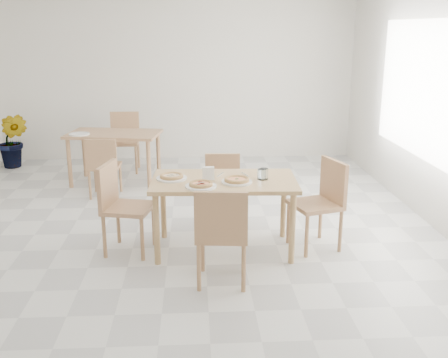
{
  "coord_description": "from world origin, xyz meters",
  "views": [
    {
      "loc": [
        0.28,
        -5.49,
        2.2
      ],
      "look_at": [
        0.57,
        -0.51,
        0.76
      ],
      "focal_mm": 42.0,
      "sensor_mm": 36.0,
      "label": 1
    }
  ],
  "objects": [
    {
      "name": "pizza_mushroom",
      "position": [
        0.05,
        -0.47,
        0.78
      ],
      "size": [
        0.28,
        0.28,
        0.03
      ],
      "rotation": [
        0.0,
        0.0,
        -0.21
      ],
      "color": "#E7BA6D",
      "rests_on": "plate_mushroom"
    },
    {
      "name": "chair_back_n",
      "position": [
        -0.82,
        2.74,
        0.53
      ],
      "size": [
        0.46,
        0.46,
        0.92
      ],
      "rotation": [
        0.0,
        0.0,
        0.01
      ],
      "color": "tan",
      "rests_on": "ground"
    },
    {
      "name": "second_table",
      "position": [
        -0.88,
        1.99,
        0.65
      ],
      "size": [
        1.39,
        0.93,
        0.75
      ],
      "rotation": [
        0.0,
        0.0,
        -0.16
      ],
      "color": "tan",
      "rests_on": "ground"
    },
    {
      "name": "main_table",
      "position": [
        0.57,
        -0.51,
        0.66
      ],
      "size": [
        1.46,
        0.87,
        0.75
      ],
      "rotation": [
        0.0,
        0.0,
        -0.04
      ],
      "color": "tan",
      "rests_on": "ground"
    },
    {
      "name": "plate_pepperoni",
      "position": [
        0.34,
        -0.76,
        0.76
      ],
      "size": [
        0.3,
        0.3,
        0.02
      ],
      "primitive_type": "cylinder",
      "color": "white",
      "rests_on": "main_table"
    },
    {
      "name": "chair_north",
      "position": [
        0.6,
        0.23,
        0.47
      ],
      "size": [
        0.42,
        0.42,
        0.81
      ],
      "rotation": [
        0.0,
        0.0,
        -0.05
      ],
      "color": "tan",
      "rests_on": "ground"
    },
    {
      "name": "plate_mushroom",
      "position": [
        0.05,
        -0.47,
        0.76
      ],
      "size": [
        0.3,
        0.3,
        0.02
      ],
      "primitive_type": "cylinder",
      "color": "white",
      "rests_on": "main_table"
    },
    {
      "name": "plate_empty",
      "position": [
        -1.34,
        1.87,
        0.76
      ],
      "size": [
        0.29,
        0.29,
        0.02
      ],
      "primitive_type": "cylinder",
      "color": "white",
      "rests_on": "second_table"
    },
    {
      "name": "napkin_holder",
      "position": [
        0.41,
        -0.54,
        0.82
      ],
      "size": [
        0.13,
        0.07,
        0.14
      ],
      "rotation": [
        0.0,
        0.0,
        0.09
      ],
      "color": "silver",
      "rests_on": "main_table"
    },
    {
      "name": "tumbler_b",
      "position": [
        0.94,
        -0.53,
        0.8
      ],
      "size": [
        0.08,
        0.08,
        0.11
      ],
      "primitive_type": "cylinder",
      "color": "white",
      "rests_on": "main_table"
    },
    {
      "name": "tumbler_a",
      "position": [
        0.97,
        -0.52,
        0.8
      ],
      "size": [
        0.08,
        0.08,
        0.11
      ],
      "primitive_type": "cylinder",
      "color": "white",
      "rests_on": "main_table"
    },
    {
      "name": "chair_south",
      "position": [
        0.51,
        -1.3,
        0.53
      ],
      "size": [
        0.49,
        0.49,
        0.91
      ],
      "rotation": [
        0.0,
        0.0,
        3.04
      ],
      "color": "tan",
      "rests_on": "ground"
    },
    {
      "name": "fork_a",
      "position": [
        0.54,
        -0.34,
        0.75
      ],
      "size": [
        0.09,
        0.17,
        0.01
      ],
      "primitive_type": "cube",
      "rotation": [
        0.0,
        0.0,
        -0.42
      ],
      "color": "silver",
      "rests_on": "main_table"
    },
    {
      "name": "fork_b",
      "position": [
        0.8,
        -0.35,
        0.75
      ],
      "size": [
        0.07,
        0.17,
        0.01
      ],
      "primitive_type": "cube",
      "rotation": [
        0.0,
        0.0,
        0.33
      ],
      "color": "silver",
      "rests_on": "main_table"
    },
    {
      "name": "pizza_pepperoni",
      "position": [
        0.34,
        -0.76,
        0.78
      ],
      "size": [
        0.29,
        0.29,
        0.03
      ],
      "rotation": [
        0.0,
        0.0,
        -0.34
      ],
      "color": "#E7BA6D",
      "rests_on": "plate_pepperoni"
    },
    {
      "name": "potted_plant",
      "position": [
        -2.65,
        2.99,
        0.44
      ],
      "size": [
        0.52,
        0.44,
        0.89
      ],
      "primitive_type": "imported",
      "rotation": [
        0.0,
        0.0,
        -0.1
      ],
      "color": "#2F661E",
      "rests_on": "ground"
    },
    {
      "name": "room",
      "position": [
        2.98,
        0.3,
        1.5
      ],
      "size": [
        7.28,
        7.0,
        7.0
      ],
      "color": "silver",
      "rests_on": "ground"
    },
    {
      "name": "chair_west",
      "position": [
        -0.47,
        -0.48,
        0.53
      ],
      "size": [
        0.54,
        0.54,
        0.92
      ],
      "rotation": [
        0.0,
        0.0,
        1.35
      ],
      "color": "tan",
      "rests_on": "ground"
    },
    {
      "name": "pizza_margherita",
      "position": [
        0.69,
        -0.63,
        0.78
      ],
      "size": [
        0.26,
        0.26,
        0.03
      ],
      "rotation": [
        0.0,
        0.0,
        0.05
      ],
      "color": "#E7BA6D",
      "rests_on": "plate_margherita"
    },
    {
      "name": "plate_margherita",
      "position": [
        0.69,
        -0.63,
        0.76
      ],
      "size": [
        0.3,
        0.3,
        0.02
      ],
      "primitive_type": "cylinder",
      "color": "white",
      "rests_on": "main_table"
    },
    {
      "name": "chair_east",
      "position": [
        1.58,
        -0.48,
        0.53
      ],
      "size": [
        0.57,
        0.57,
        0.92
      ],
      "rotation": [
        0.0,
        0.0,
        -1.27
      ],
      "color": "tan",
      "rests_on": "ground"
    },
    {
      "name": "chair_back_s",
      "position": [
        -0.93,
        1.3,
        0.48
      ],
      "size": [
        0.42,
        0.42,
        0.82
      ],
      "rotation": [
        0.0,
        0.0,
        3.11
      ],
      "color": "tan",
      "rests_on": "ground"
    }
  ]
}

